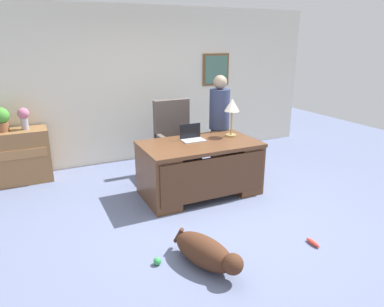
% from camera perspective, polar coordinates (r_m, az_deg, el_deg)
% --- Properties ---
extents(ground_plane, '(12.00, 12.00, 0.00)m').
position_cam_1_polar(ground_plane, '(4.53, 2.33, -10.04)').
color(ground_plane, slate).
extents(back_wall, '(7.00, 0.16, 2.70)m').
position_cam_1_polar(back_wall, '(6.45, -8.43, 10.97)').
color(back_wall, beige).
rests_on(back_wall, ground_plane).
extents(desk, '(1.63, 0.94, 0.77)m').
position_cam_1_polar(desk, '(4.96, 1.37, -2.20)').
color(desk, brown).
rests_on(desk, ground_plane).
extents(credenza, '(1.24, 0.50, 0.83)m').
position_cam_1_polar(credenza, '(6.03, -28.01, -0.63)').
color(credenza, olive).
rests_on(credenza, ground_plane).
extents(armchair, '(0.60, 0.59, 1.21)m').
position_cam_1_polar(armchair, '(5.73, -2.70, 1.78)').
color(armchair, '#564C47').
rests_on(armchair, ground_plane).
extents(person_standing, '(0.32, 0.32, 1.62)m').
position_cam_1_polar(person_standing, '(5.62, 4.44, 4.65)').
color(person_standing, '#262323').
rests_on(person_standing, ground_plane).
extents(dog_lying, '(0.52, 0.87, 0.30)m').
position_cam_1_polar(dog_lying, '(3.55, 2.38, -15.84)').
color(dog_lying, '#472819').
rests_on(dog_lying, ground_plane).
extents(laptop, '(0.32, 0.22, 0.22)m').
position_cam_1_polar(laptop, '(4.98, -0.02, 2.84)').
color(laptop, '#B2B5BA').
rests_on(laptop, desk).
extents(desk_lamp, '(0.22, 0.22, 0.55)m').
position_cam_1_polar(desk_lamp, '(5.14, 6.54, 7.48)').
color(desk_lamp, '#9E8447').
rests_on(desk_lamp, desk).
extents(vase_with_flowers, '(0.17, 0.17, 0.33)m').
position_cam_1_polar(vase_with_flowers, '(5.88, -25.79, 5.50)').
color(vase_with_flowers, '#A39CAA').
rests_on(vase_with_flowers, credenza).
extents(potted_plant, '(0.24, 0.24, 0.36)m').
position_cam_1_polar(potted_plant, '(5.89, -28.72, 5.04)').
color(potted_plant, brown).
rests_on(potted_plant, credenza).
extents(dog_toy_ball, '(0.08, 0.08, 0.08)m').
position_cam_1_polar(dog_toy_ball, '(3.65, -5.68, -17.09)').
color(dog_toy_ball, green).
rests_on(dog_toy_ball, ground_plane).
extents(dog_toy_bone, '(0.05, 0.19, 0.05)m').
position_cam_1_polar(dog_toy_bone, '(4.15, 19.13, -13.58)').
color(dog_toy_bone, '#E53F33').
rests_on(dog_toy_bone, ground_plane).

